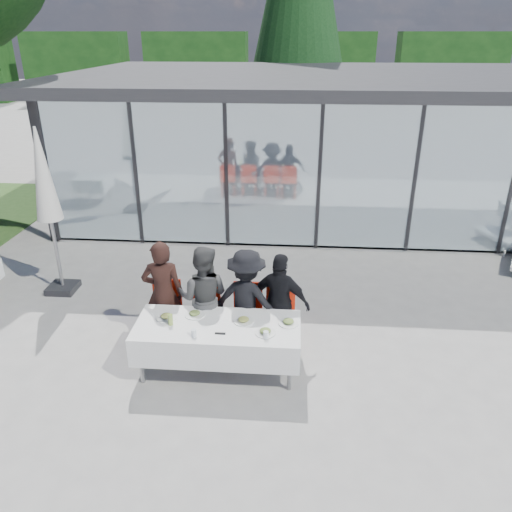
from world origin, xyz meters
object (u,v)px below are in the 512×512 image
(diner_a, at_px, (163,294))
(plate_a, at_px, (166,317))
(plate_c, at_px, (244,320))
(diner_c, at_px, (247,300))
(folded_eyeglasses, at_px, (220,333))
(dining_table, at_px, (218,338))
(plate_d, at_px, (288,322))
(diner_b, at_px, (204,297))
(diner_chair_d, at_px, (280,312))
(diner_chair_a, at_px, (166,308))
(diner_chair_c, at_px, (247,311))
(diner_d, at_px, (280,302))
(diner_chair_b, at_px, (205,309))
(market_umbrella, at_px, (45,187))
(plate_extra, at_px, (265,332))
(juice_bottle, at_px, (170,320))
(plate_b, at_px, (195,314))

(diner_a, height_order, plate_a, diner_a)
(plate_a, relative_size, plate_c, 1.00)
(diner_c, height_order, folded_eyeglasses, diner_c)
(dining_table, distance_m, plate_a, 0.78)
(plate_a, distance_m, plate_d, 1.70)
(diner_b, bearing_deg, diner_chair_d, -170.23)
(diner_chair_a, relative_size, diner_chair_c, 1.00)
(diner_d, bearing_deg, diner_b, 18.13)
(diner_a, height_order, diner_chair_a, diner_a)
(diner_a, bearing_deg, diner_chair_b, -176.18)
(diner_c, distance_m, plate_a, 1.20)
(dining_table, bearing_deg, market_umbrella, 146.59)
(folded_eyeglasses, bearing_deg, diner_chair_c, 74.51)
(diner_chair_b, xyz_separation_m, diner_chair_c, (0.64, 0.00, 0.00))
(diner_chair_c, xyz_separation_m, folded_eyeglasses, (-0.27, -0.97, 0.22))
(diner_b, xyz_separation_m, diner_chair_b, (0.00, 0.10, -0.27))
(plate_d, bearing_deg, plate_c, 179.75)
(folded_eyeglasses, bearing_deg, plate_extra, 6.06)
(plate_c, bearing_deg, dining_table, -163.65)
(diner_d, xyz_separation_m, juice_bottle, (-1.47, -0.70, 0.06))
(diner_chair_b, relative_size, diner_chair_c, 1.00)
(juice_bottle, bearing_deg, diner_d, 25.35)
(plate_a, bearing_deg, diner_chair_d, 22.23)
(juice_bottle, bearing_deg, diner_c, 35.56)
(plate_b, relative_size, market_umbrella, 0.09)
(diner_b, xyz_separation_m, juice_bottle, (-0.33, -0.70, 0.02))
(diner_chair_b, relative_size, plate_b, 3.48)
(plate_a, bearing_deg, plate_extra, -10.87)
(diner_chair_c, bearing_deg, dining_table, -114.38)
(dining_table, relative_size, juice_bottle, 14.38)
(diner_a, height_order, diner_d, diner_a)
(plate_a, bearing_deg, diner_d, 18.98)
(dining_table, height_order, plate_a, plate_a)
(diner_chair_d, distance_m, plate_c, 0.84)
(diner_chair_d, xyz_separation_m, market_umbrella, (-4.06, 1.38, 1.46))
(diner_c, xyz_separation_m, plate_extra, (0.32, -0.81, -0.01))
(diner_chair_d, bearing_deg, plate_extra, -100.68)
(diner_a, xyz_separation_m, diner_c, (1.25, 0.00, -0.05))
(diner_chair_b, height_order, diner_c, diner_c)
(diner_chair_b, height_order, plate_extra, diner_chair_b)
(diner_chair_a, height_order, diner_chair_c, same)
(diner_a, bearing_deg, diner_c, 174.27)
(diner_d, height_order, juice_bottle, diner_d)
(plate_c, bearing_deg, diner_chair_b, 135.20)
(dining_table, bearing_deg, diner_chair_b, 112.01)
(diner_b, height_order, diner_chair_c, diner_b)
(dining_table, height_order, diner_c, diner_c)
(diner_a, distance_m, juice_bottle, 0.75)
(folded_eyeglasses, bearing_deg, market_umbrella, 144.52)
(diner_a, distance_m, diner_d, 1.74)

